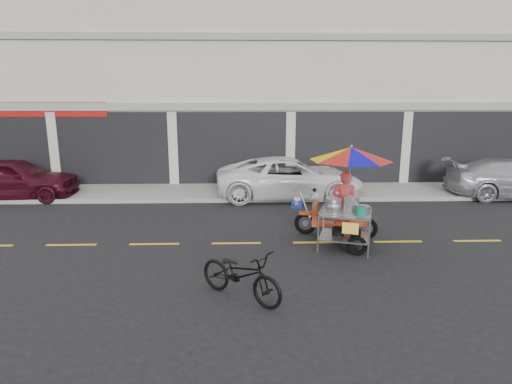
{
  "coord_description": "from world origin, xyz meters",
  "views": [
    {
      "loc": [
        -1.81,
        -9.92,
        3.59
      ],
      "look_at": [
        -1.5,
        0.6,
        1.15
      ],
      "focal_mm": 30.0,
      "sensor_mm": 36.0,
      "label": 1
    }
  ],
  "objects_px": {
    "maroon_sedan": "(12,179)",
    "near_bicycle": "(241,274)",
    "food_vendor_rig": "(347,182)",
    "white_pickup": "(290,178)"
  },
  "relations": [
    {
      "from": "maroon_sedan",
      "to": "food_vendor_rig",
      "type": "relative_size",
      "value": 1.74
    },
    {
      "from": "near_bicycle",
      "to": "food_vendor_rig",
      "type": "xyz_separation_m",
      "value": [
        2.5,
        2.79,
        1.07
      ]
    },
    {
      "from": "maroon_sedan",
      "to": "near_bicycle",
      "type": "xyz_separation_m",
      "value": [
        7.89,
        -7.59,
        -0.26
      ]
    },
    {
      "from": "maroon_sedan",
      "to": "food_vendor_rig",
      "type": "distance_m",
      "value": 11.47
    },
    {
      "from": "food_vendor_rig",
      "to": "maroon_sedan",
      "type": "bearing_deg",
      "value": 173.18
    },
    {
      "from": "near_bicycle",
      "to": "food_vendor_rig",
      "type": "relative_size",
      "value": 0.72
    },
    {
      "from": "maroon_sedan",
      "to": "near_bicycle",
      "type": "bearing_deg",
      "value": -136.91
    },
    {
      "from": "food_vendor_rig",
      "to": "white_pickup",
      "type": "bearing_deg",
      "value": 117.75
    },
    {
      "from": "maroon_sedan",
      "to": "white_pickup",
      "type": "height_order",
      "value": "maroon_sedan"
    },
    {
      "from": "maroon_sedan",
      "to": "food_vendor_rig",
      "type": "height_order",
      "value": "food_vendor_rig"
    }
  ]
}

